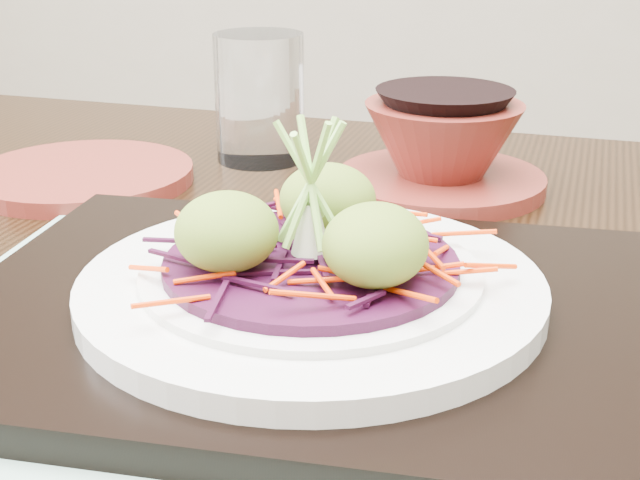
% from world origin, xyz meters
% --- Properties ---
extents(dining_table, '(1.30, 0.91, 0.78)m').
position_xyz_m(dining_table, '(0.08, 0.06, 0.68)').
color(dining_table, black).
rests_on(dining_table, ground).
extents(placemat, '(0.45, 0.36, 0.00)m').
position_xyz_m(placemat, '(0.04, 0.00, 0.78)').
color(placemat, '#7FA493').
rests_on(placemat, dining_table).
extents(serving_tray, '(0.39, 0.30, 0.02)m').
position_xyz_m(serving_tray, '(0.04, 0.00, 0.79)').
color(serving_tray, black).
rests_on(serving_tray, placemat).
extents(white_plate, '(0.25, 0.25, 0.02)m').
position_xyz_m(white_plate, '(0.04, 0.00, 0.81)').
color(white_plate, silver).
rests_on(white_plate, serving_tray).
extents(cabbage_bed, '(0.16, 0.16, 0.01)m').
position_xyz_m(cabbage_bed, '(0.04, 0.00, 0.82)').
color(cabbage_bed, '#390B2A').
rests_on(cabbage_bed, white_plate).
extents(carrot_julienne, '(0.19, 0.19, 0.01)m').
position_xyz_m(carrot_julienne, '(0.04, 0.00, 0.83)').
color(carrot_julienne, '#EB3604').
rests_on(carrot_julienne, cabbage_bed).
extents(guacamole_scoops, '(0.13, 0.12, 0.04)m').
position_xyz_m(guacamole_scoops, '(0.04, 0.00, 0.85)').
color(guacamole_scoops, olive).
rests_on(guacamole_scoops, cabbage_bed).
extents(scallion_garnish, '(0.06, 0.06, 0.09)m').
position_xyz_m(scallion_garnish, '(0.04, 0.00, 0.86)').
color(scallion_garnish, '#88C950').
rests_on(scallion_garnish, cabbage_bed).
extents(terracotta_side_plate, '(0.21, 0.21, 0.01)m').
position_xyz_m(terracotta_side_plate, '(-0.21, 0.22, 0.79)').
color(terracotta_side_plate, maroon).
rests_on(terracotta_side_plate, dining_table).
extents(water_glass, '(0.10, 0.10, 0.11)m').
position_xyz_m(water_glass, '(-0.09, 0.32, 0.84)').
color(water_glass, white).
rests_on(water_glass, dining_table).
extents(terracotta_bowl_set, '(0.19, 0.19, 0.07)m').
position_xyz_m(terracotta_bowl_set, '(0.08, 0.27, 0.81)').
color(terracotta_bowl_set, maroon).
rests_on(terracotta_bowl_set, dining_table).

